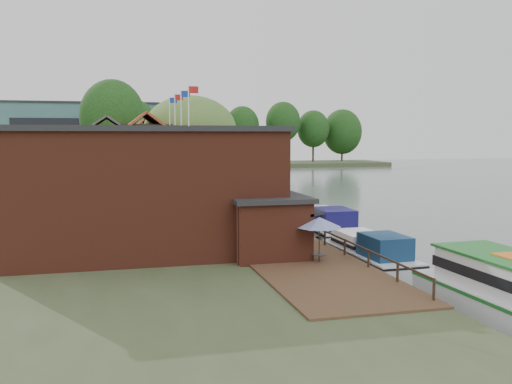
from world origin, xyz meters
TOP-DOWN VIEW (x-y plane):
  - ground at (0.00, 0.00)m, footprint 260.00×260.00m
  - quay_deck at (-8.00, 10.00)m, footprint 6.00×50.00m
  - quay_rail at (-5.30, 10.50)m, footprint 0.20×49.00m
  - pub at (-14.00, -1.00)m, footprint 20.00×11.00m
  - hotel_block at (-22.00, 70.00)m, footprint 25.40×12.40m
  - cottage_a at (-15.00, 14.00)m, footprint 8.60×7.60m
  - cottage_b at (-18.00, 24.00)m, footprint 9.60×8.60m
  - cottage_c at (-14.00, 33.00)m, footprint 7.60×7.60m
  - willow at (-10.50, 19.00)m, footprint 8.60×8.60m
  - umbrella_0 at (-7.27, -6.20)m, footprint 2.40×2.40m
  - umbrella_1 at (-7.44, -3.41)m, footprint 1.94×1.94m
  - umbrella_2 at (-7.64, -0.31)m, footprint 2.00×2.00m
  - umbrella_3 at (-6.97, 1.86)m, footprint 2.39×2.39m
  - umbrella_4 at (-6.94, 7.05)m, footprint 2.36×2.36m
  - cruiser_0 at (-3.33, -4.07)m, footprint 3.30×9.57m
  - cruiser_1 at (-2.44, 5.29)m, footprint 3.80×10.62m
  - cruiser_2 at (-2.64, 13.63)m, footprint 3.74×9.68m
  - cruiser_3 at (-3.85, 25.57)m, footprint 6.07×9.99m
  - swan at (-3.94, -10.40)m, footprint 0.44×0.44m
  - bank_tree_0 at (-17.29, 40.51)m, footprint 8.14×8.14m
  - bank_tree_1 at (-10.10, 48.72)m, footprint 6.22×6.22m
  - bank_tree_2 at (-13.56, 59.26)m, footprint 6.18×6.18m
  - bank_tree_3 at (-13.67, 77.04)m, footprint 8.31×8.31m
  - bank_tree_4 at (-12.37, 84.29)m, footprint 6.61×6.61m
  - bank_tree_5 at (-15.91, 93.36)m, footprint 8.83×8.83m

SIDE VIEW (x-z plane):
  - ground at x=0.00m, z-range 0.00..0.00m
  - swan at x=-3.94m, z-range 0.00..0.44m
  - quay_deck at x=-8.00m, z-range 1.00..1.10m
  - cruiser_2 at x=-2.64m, z-range 0.00..2.28m
  - cruiser_0 at x=-3.33m, z-range 0.00..2.29m
  - cruiser_3 at x=-3.85m, z-range 0.00..2.29m
  - cruiser_1 at x=-2.44m, z-range 0.00..2.57m
  - quay_rail at x=-5.30m, z-range 1.00..2.00m
  - umbrella_0 at x=-7.27m, z-range 1.10..3.48m
  - umbrella_1 at x=-7.44m, z-range 1.10..3.48m
  - umbrella_2 at x=-7.64m, z-range 1.10..3.48m
  - umbrella_3 at x=-6.97m, z-range 1.10..3.48m
  - umbrella_4 at x=-6.94m, z-range 1.10..3.48m
  - pub at x=-14.00m, z-range 1.00..8.30m
  - cottage_a at x=-15.00m, z-range 1.00..9.50m
  - cottage_b at x=-18.00m, z-range 1.00..9.50m
  - cottage_c at x=-14.00m, z-range 1.00..9.50m
  - willow at x=-10.50m, z-range 1.00..11.43m
  - bank_tree_1 at x=-10.10m, z-range 1.00..11.75m
  - hotel_block at x=-22.00m, z-range 1.00..13.30m
  - bank_tree_2 at x=-13.56m, z-range 1.00..13.35m
  - bank_tree_4 at x=-12.37m, z-range 1.00..13.38m
  - bank_tree_3 at x=-13.67m, z-range 1.00..13.51m
  - bank_tree_5 at x=-15.91m, z-range 1.00..14.29m
  - bank_tree_0 at x=-17.29m, z-range 1.00..14.74m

